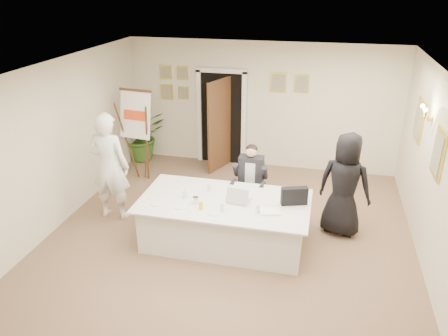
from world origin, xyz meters
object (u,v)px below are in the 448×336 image
potted_palm (142,135)px  oj_glass (201,206)px  seated_man (250,180)px  paper_stack (270,212)px  steel_jug (196,200)px  flip_chart (140,140)px  laptop (239,193)px  standing_woman (345,185)px  standing_man (109,167)px  laptop_bag (294,196)px  conference_table (224,221)px

potted_palm → oj_glass: potted_palm is taller
seated_man → paper_stack: bearing=-67.8°
potted_palm → steel_jug: (2.32, -3.27, 0.24)m
flip_chart → seated_man: bearing=-21.5°
seated_man → laptop: size_ratio=3.74×
seated_man → standing_woman: (1.61, -0.23, 0.20)m
standing_man → standing_woman: size_ratio=1.11×
laptop_bag → paper_stack: bearing=-151.8°
paper_stack → seated_man: bearing=112.9°
seated_man → standing_man: bearing=-166.0°
standing_woman → oj_glass: standing_woman is taller
laptop_bag → paper_stack: (-0.32, -0.34, -0.13)m
laptop_bag → paper_stack: laptop_bag is taller
flip_chart → standing_woman: 4.31m
flip_chart → oj_glass: size_ratio=14.91×
conference_table → laptop_bag: size_ratio=6.60×
steel_jug → laptop_bag: bearing=12.3°
conference_table → paper_stack: (0.76, -0.22, 0.40)m
potted_palm → laptop: (2.96, -3.03, 0.32)m
laptop → steel_jug: laptop is taller
standing_woman → laptop: bearing=40.2°
flip_chart → oj_glass: (2.01, -2.37, -0.06)m
standing_woman → steel_jug: 2.46m
standing_woman → laptop_bag: 1.00m
standing_woman → laptop_bag: standing_woman is taller
conference_table → standing_man: size_ratio=1.37×
flip_chart → laptop: 3.17m
flip_chart → potted_palm: 1.21m
conference_table → seated_man: seated_man is taller
standing_man → laptop: standing_man is taller
standing_woman → oj_glass: size_ratio=13.68×
oj_glass → steel_jug: size_ratio=1.18×
laptop_bag → conference_table: bearing=168.2°
potted_palm → laptop_bag: (3.82, -2.95, 0.33)m
seated_man → standing_man: 2.49m
flip_chart → laptop_bag: (3.36, -1.87, 0.02)m
standing_man → oj_glass: size_ratio=15.12×
conference_table → laptop: laptop is taller
standing_man → laptop: 2.40m
oj_glass → paper_stack: bearing=8.4°
conference_table → standing_woman: bearing=22.8°
conference_table → standing_man: 2.26m
flip_chart → steel_jug: flip_chart is taller
conference_table → oj_glass: oj_glass is taller
conference_table → paper_stack: 0.88m
seated_man → paper_stack: (0.51, -1.22, 0.10)m
standing_man → laptop_bag: bearing=174.9°
laptop → oj_glass: size_ratio=2.83×
flip_chart → laptop_bag: 3.85m
paper_stack → oj_glass: size_ratio=2.35×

